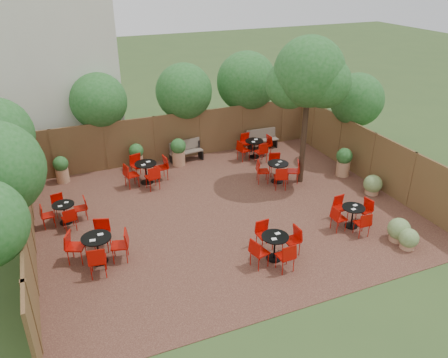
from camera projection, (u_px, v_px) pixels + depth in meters
name	position (u px, v px, depth m)	size (l,w,h in m)	color
ground	(224.00, 212.00, 15.00)	(80.00, 80.00, 0.00)	#354F23
courtyard_paving	(224.00, 212.00, 14.99)	(12.00, 10.00, 0.02)	#3C2018
fence_back	(179.00, 136.00, 18.69)	(12.00, 0.08, 2.00)	#4D2E1C
fence_left	(28.00, 224.00, 12.48)	(0.08, 10.00, 2.00)	#4D2E1C
fence_right	(372.00, 158.00, 16.63)	(0.08, 10.00, 2.00)	#4D2E1C
neighbour_building	(49.00, 59.00, 18.29)	(5.00, 4.00, 8.00)	beige
overhang_foliage	(148.00, 114.00, 15.82)	(15.46, 10.64, 2.68)	#1C531B
courtyard_tree	(309.00, 77.00, 15.29)	(2.66, 2.56, 5.43)	black
park_bench_left	(186.00, 150.00, 18.67)	(1.45, 0.64, 0.87)	brown
park_bench_right	(262.00, 139.00, 19.92)	(1.43, 0.53, 0.87)	brown
bistro_tables	(209.00, 195.00, 15.13)	(9.84, 8.35, 0.94)	black
planters	(190.00, 158.00, 17.57)	(10.82, 4.36, 1.15)	#A87554
low_shrubs	(390.00, 213.00, 14.25)	(1.94, 3.78, 0.73)	#A87554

